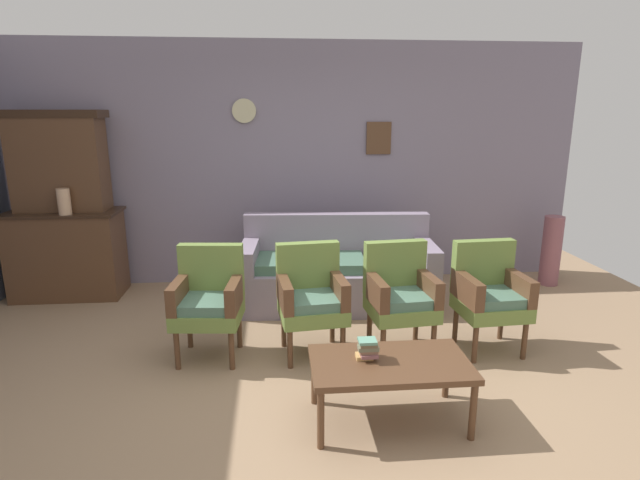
{
  "coord_description": "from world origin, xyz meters",
  "views": [
    {
      "loc": [
        -0.28,
        -3.15,
        1.94
      ],
      "look_at": [
        0.1,
        1.11,
        0.85
      ],
      "focal_mm": 28.34,
      "sensor_mm": 36.0,
      "label": 1
    }
  ],
  "objects": [
    {
      "name": "side_cabinet",
      "position": [
        -2.51,
        2.25,
        0.47
      ],
      "size": [
        1.16,
        0.55,
        0.93
      ],
      "color": "brown",
      "rests_on": "ground"
    },
    {
      "name": "ground_plane",
      "position": [
        0.0,
        0.0,
        0.0
      ],
      "size": [
        7.68,
        7.68,
        0.0
      ],
      "primitive_type": "plane",
      "color": "#997A5B"
    },
    {
      "name": "wall_back_with_decor",
      "position": [
        0.0,
        2.63,
        1.35
      ],
      "size": [
        6.4,
        0.09,
        2.7
      ],
      "color": "gray",
      "rests_on": "ground"
    },
    {
      "name": "armchair_near_cabinet",
      "position": [
        0.72,
        0.67,
        0.5
      ],
      "size": [
        0.57,
        0.54,
        0.9
      ],
      "color": "olive",
      "rests_on": "ground"
    },
    {
      "name": "armchair_by_doorway",
      "position": [
        -0.83,
        0.71,
        0.5
      ],
      "size": [
        0.56,
        0.54,
        0.9
      ],
      "color": "olive",
      "rests_on": "ground"
    },
    {
      "name": "coffee_table",
      "position": [
        0.42,
        -0.32,
        0.38
      ],
      "size": [
        1.0,
        0.56,
        0.42
      ],
      "color": "brown",
      "rests_on": "ground"
    },
    {
      "name": "armchair_row_middle",
      "position": [
        -0.01,
        0.69,
        0.5
      ],
      "size": [
        0.57,
        0.54,
        0.9
      ],
      "color": "olive",
      "rests_on": "ground"
    },
    {
      "name": "cabinet_upper_hutch",
      "position": [
        -2.51,
        2.33,
        1.45
      ],
      "size": [
        0.99,
        0.38,
        1.03
      ],
      "color": "brown",
      "rests_on": "side_cabinet"
    },
    {
      "name": "floor_vase_by_wall",
      "position": [
        2.85,
        2.15,
        0.4
      ],
      "size": [
        0.22,
        0.22,
        0.8
      ],
      "primitive_type": "cylinder",
      "color": "#88505A",
      "rests_on": "ground"
    },
    {
      "name": "floral_couch",
      "position": [
        0.34,
        1.76,
        0.33
      ],
      "size": [
        1.99,
        0.93,
        0.9
      ],
      "color": "gray",
      "rests_on": "ground"
    },
    {
      "name": "vase_on_cabinet",
      "position": [
        -2.4,
        2.07,
        1.06
      ],
      "size": [
        0.13,
        0.13,
        0.27
      ],
      "primitive_type": "cylinder",
      "color": "tan",
      "rests_on": "side_cabinet"
    },
    {
      "name": "armchair_near_couch_end",
      "position": [
        1.46,
        0.64,
        0.5
      ],
      "size": [
        0.55,
        0.52,
        0.9
      ],
      "color": "olive",
      "rests_on": "ground"
    },
    {
      "name": "book_stack_on_table",
      "position": [
        0.28,
        -0.28,
        0.49
      ],
      "size": [
        0.14,
        0.12,
        0.14
      ],
      "color": "tan",
      "rests_on": "coffee_table"
    }
  ]
}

